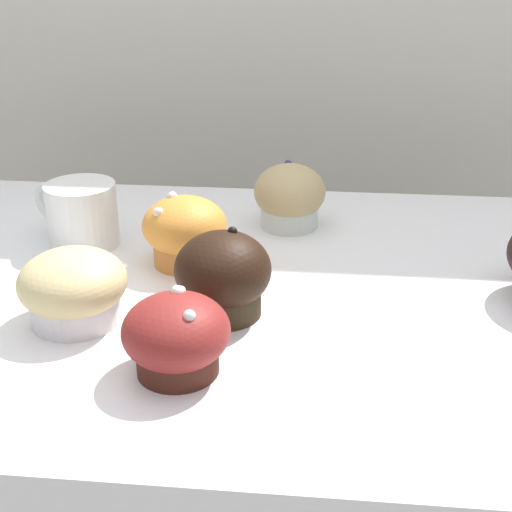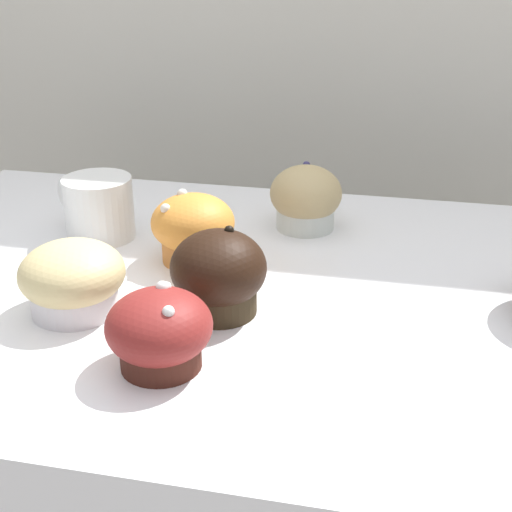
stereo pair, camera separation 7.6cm
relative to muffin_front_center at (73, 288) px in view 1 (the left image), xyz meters
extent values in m
cube|color=beige|center=(0.18, 0.70, -0.03)|extent=(3.20, 0.10, 1.80)
cylinder|color=white|center=(0.00, 0.00, -0.01)|extent=(0.09, 0.09, 0.04)
ellipsoid|color=#DEC684|center=(0.00, 0.00, 0.01)|extent=(0.11, 0.11, 0.06)
cylinder|color=#C67837|center=(0.09, 0.15, -0.01)|extent=(0.08, 0.08, 0.05)
ellipsoid|color=orange|center=(0.09, 0.15, 0.01)|extent=(0.10, 0.10, 0.07)
sphere|color=white|center=(0.07, 0.16, 0.04)|extent=(0.01, 0.01, 0.01)
sphere|color=white|center=(0.06, 0.12, 0.04)|extent=(0.01, 0.01, 0.01)
sphere|color=white|center=(0.07, 0.16, 0.04)|extent=(0.01, 0.01, 0.01)
cylinder|color=silver|center=(0.20, 0.27, -0.01)|extent=(0.08, 0.08, 0.05)
ellipsoid|color=tan|center=(0.20, 0.27, 0.01)|extent=(0.09, 0.09, 0.07)
sphere|color=navy|center=(0.20, 0.30, 0.04)|extent=(0.01, 0.01, 0.01)
cylinder|color=#332717|center=(0.15, 0.03, -0.01)|extent=(0.08, 0.08, 0.05)
ellipsoid|color=black|center=(0.15, 0.03, 0.01)|extent=(0.10, 0.10, 0.08)
sphere|color=black|center=(0.16, 0.04, 0.05)|extent=(0.01, 0.01, 0.01)
cylinder|color=#461F16|center=(0.12, -0.08, -0.02)|extent=(0.07, 0.07, 0.04)
ellipsoid|color=maroon|center=(0.12, -0.08, 0.01)|extent=(0.10, 0.10, 0.06)
sphere|color=white|center=(0.14, -0.10, 0.03)|extent=(0.01, 0.01, 0.01)
sphere|color=white|center=(0.12, -0.06, 0.03)|extent=(0.01, 0.01, 0.01)
sphere|color=white|center=(0.12, -0.06, 0.03)|extent=(0.01, 0.01, 0.01)
cylinder|color=white|center=(-0.05, 0.19, 0.00)|extent=(0.09, 0.09, 0.08)
torus|color=white|center=(-0.11, 0.22, 0.01)|extent=(0.05, 0.03, 0.05)
cylinder|color=black|center=(-0.05, 0.19, 0.04)|extent=(0.08, 0.08, 0.01)
camera|label=1|loc=(0.24, -0.61, 0.33)|focal=50.00mm
camera|label=2|loc=(0.32, -0.60, 0.33)|focal=50.00mm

